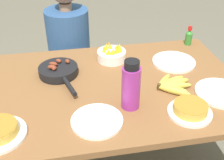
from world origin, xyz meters
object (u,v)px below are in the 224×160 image
water_bottle (131,86)px  empty_plate_far_left (97,121)px  banana_bunch (172,85)px  frittata_plate_side (190,110)px  empty_plate_near_front (174,62)px  person_figure (71,64)px  fruit_bowl_mango (112,54)px  skillet (59,71)px  hot_sauce_bottle (189,37)px  empty_plate_far_right (221,93)px

water_bottle → empty_plate_far_left: bearing=-153.5°
banana_bunch → frittata_plate_side: size_ratio=1.11×
frittata_plate_side → empty_plate_near_front: frittata_plate_side is taller
frittata_plate_side → person_figure: bearing=118.0°
banana_bunch → empty_plate_near_front: (0.11, 0.25, -0.01)m
empty_plate_near_front → fruit_bowl_mango: size_ratio=1.47×
water_bottle → person_figure: (-0.26, 0.87, -0.35)m
skillet → person_figure: bearing=155.1°
empty_plate_near_front → hot_sauce_bottle: bearing=50.6°
empty_plate_far_left → fruit_bowl_mango: fruit_bowl_mango is taller
water_bottle → hot_sauce_bottle: size_ratio=1.93×
empty_plate_far_left → banana_bunch: bearing=24.8°
frittata_plate_side → empty_plate_far_left: size_ratio=0.88×
skillet → empty_plate_near_front: (0.70, 0.01, -0.02)m
empty_plate_far_left → empty_plate_far_right: (0.67, 0.10, -0.00)m
empty_plate_near_front → hot_sauce_bottle: hot_sauce_bottle is taller
empty_plate_far_left → empty_plate_far_right: same height
skillet → empty_plate_near_front: 0.70m
frittata_plate_side → hot_sauce_bottle: hot_sauce_bottle is taller
empty_plate_far_right → water_bottle: size_ratio=1.05×
fruit_bowl_mango → hot_sauce_bottle: (0.56, 0.12, 0.02)m
hot_sauce_bottle → person_figure: 0.91m
empty_plate_far_right → fruit_bowl_mango: (-0.49, 0.47, 0.03)m
fruit_bowl_mango → person_figure: bearing=122.5°
frittata_plate_side → empty_plate_far_right: bearing=27.8°
hot_sauce_bottle → empty_plate_far_left: bearing=-136.9°
skillet → empty_plate_near_front: bearing=74.9°
empty_plate_far_left → person_figure: (-0.08, 0.96, -0.24)m
water_bottle → person_figure: bearing=106.4°
fruit_bowl_mango → person_figure: person_figure is taller
water_bottle → person_figure: 0.98m
fruit_bowl_mango → banana_bunch: bearing=-54.5°
skillet → empty_plate_far_right: 0.90m
empty_plate_near_front → person_figure: person_figure is taller
frittata_plate_side → fruit_bowl_mango: (-0.27, 0.58, 0.01)m
banana_bunch → empty_plate_far_right: size_ratio=0.87×
skillet → hot_sauce_bottle: (0.90, 0.25, 0.03)m
skillet → person_figure: 0.59m
water_bottle → hot_sauce_bottle: 0.82m
hot_sauce_bottle → person_figure: bearing=161.4°
hot_sauce_bottle → water_bottle: bearing=-132.9°
fruit_bowl_mango → person_figure: size_ratio=0.15×
empty_plate_near_front → person_figure: 0.84m
frittata_plate_side → banana_bunch: bearing=92.3°
hot_sauce_bottle → empty_plate_near_front: bearing=-129.4°
skillet → empty_plate_far_left: skillet is taller
empty_plate_near_front → water_bottle: 0.53m
frittata_plate_side → empty_plate_far_right: (0.23, 0.12, -0.02)m
empty_plate_near_front → water_bottle: water_bottle is taller
frittata_plate_side → person_figure: size_ratio=0.18×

